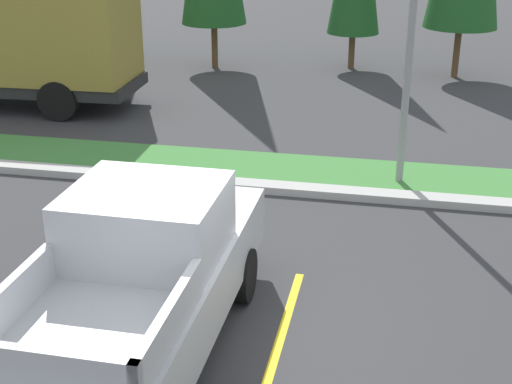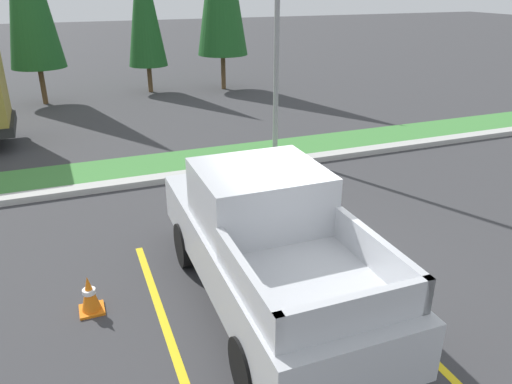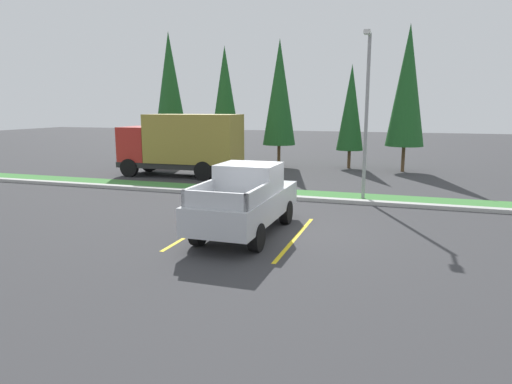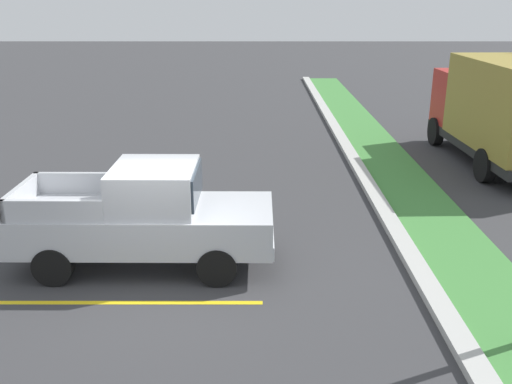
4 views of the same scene
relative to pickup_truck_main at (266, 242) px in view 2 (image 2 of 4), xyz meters
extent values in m
plane|color=#38383A|center=(0.90, 0.45, -1.04)|extent=(120.00, 120.00, 0.00)
cube|color=yellow|center=(-1.55, -0.05, -1.04)|extent=(0.12, 4.80, 0.01)
cube|color=yellow|center=(1.55, -0.05, -1.04)|extent=(0.12, 4.80, 0.01)
cube|color=#B2B2AD|center=(0.90, 5.45, -0.97)|extent=(56.00, 0.40, 0.15)
cube|color=#42843D|center=(0.90, 6.55, -1.01)|extent=(56.00, 1.80, 0.06)
cylinder|color=black|center=(-0.84, 1.50, -0.66)|extent=(0.28, 0.76, 0.76)
cylinder|color=black|center=(0.86, 1.49, -0.66)|extent=(0.28, 0.76, 0.76)
cylinder|color=black|center=(-0.86, -1.60, -0.66)|extent=(0.28, 0.76, 0.76)
cylinder|color=black|center=(0.84, -1.61, -0.66)|extent=(0.28, 0.76, 0.76)
cube|color=silver|center=(0.00, -0.05, -0.16)|extent=(1.93, 5.21, 0.76)
cube|color=silver|center=(0.00, 0.25, 0.64)|extent=(1.77, 1.61, 0.84)
cube|color=#2D3842|center=(0.01, 1.07, 0.69)|extent=(1.62, 0.07, 0.63)
cube|color=silver|center=(-0.86, -1.50, 0.44)|extent=(0.11, 1.90, 0.44)
cube|color=silver|center=(0.84, -1.51, 0.44)|extent=(0.11, 1.90, 0.44)
cube|color=silver|center=(-0.01, -2.40, 0.44)|extent=(1.80, 0.11, 0.44)
cube|color=silver|center=(0.02, 2.50, -0.40)|extent=(1.81, 0.17, 0.28)
cylinder|color=gray|center=(2.91, 6.35, 2.27)|extent=(0.14, 0.14, 6.62)
cylinder|color=brown|center=(-3.18, 15.44, -0.33)|extent=(0.20, 0.20, 1.43)
cylinder|color=brown|center=(1.17, 16.20, -0.47)|extent=(0.20, 0.20, 1.14)
cone|color=#1E5623|center=(1.17, 16.20, 2.71)|extent=(1.65, 1.65, 5.21)
cylinder|color=brown|center=(4.39, 15.66, -0.28)|extent=(0.20, 0.20, 1.52)
cube|color=orange|center=(-2.50, 0.72, -1.02)|extent=(0.36, 0.36, 0.04)
cone|color=orange|center=(-2.50, 0.72, -0.72)|extent=(0.28, 0.28, 0.56)
cylinder|color=white|center=(-2.50, 0.72, -0.69)|extent=(0.19, 0.19, 0.07)
camera|label=1|loc=(2.81, -7.00, 4.22)|focal=50.41mm
camera|label=2|loc=(-2.40, -5.75, 3.48)|focal=34.31mm
camera|label=3|loc=(4.45, -12.75, 2.74)|focal=32.11mm
camera|label=4|loc=(10.58, 2.24, 4.19)|focal=40.12mm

